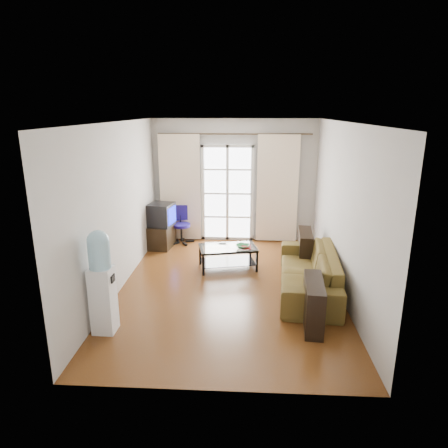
{
  "coord_description": "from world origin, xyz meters",
  "views": [
    {
      "loc": [
        0.27,
        -6.18,
        2.89
      ],
      "look_at": [
        -0.1,
        0.35,
        1.0
      ],
      "focal_mm": 32.0,
      "sensor_mm": 36.0,
      "label": 1
    }
  ],
  "objects_px": {
    "crt_tv": "(160,214)",
    "water_cooler": "(102,280)",
    "sofa": "(308,271)",
    "tv_stand": "(162,236)",
    "coffee_table": "(228,254)",
    "task_chair": "(181,232)"
  },
  "relations": [
    {
      "from": "tv_stand",
      "to": "water_cooler",
      "type": "relative_size",
      "value": 0.48
    },
    {
      "from": "tv_stand",
      "to": "crt_tv",
      "type": "bearing_deg",
      "value": -82.97
    },
    {
      "from": "tv_stand",
      "to": "water_cooler",
      "type": "distance_m",
      "value": 3.47
    },
    {
      "from": "tv_stand",
      "to": "sofa",
      "type": "bearing_deg",
      "value": -28.31
    },
    {
      "from": "sofa",
      "to": "task_chair",
      "type": "distance_m",
      "value": 3.39
    },
    {
      "from": "coffee_table",
      "to": "water_cooler",
      "type": "xyz_separation_m",
      "value": [
        -1.54,
        -2.3,
        0.47
      ]
    },
    {
      "from": "sofa",
      "to": "coffee_table",
      "type": "relative_size",
      "value": 2.03
    },
    {
      "from": "crt_tv",
      "to": "task_chair",
      "type": "height_order",
      "value": "crt_tv"
    },
    {
      "from": "crt_tv",
      "to": "task_chair",
      "type": "xyz_separation_m",
      "value": [
        0.38,
        0.36,
        -0.49
      ]
    },
    {
      "from": "coffee_table",
      "to": "task_chair",
      "type": "xyz_separation_m",
      "value": [
        -1.11,
        1.46,
        -0.03
      ]
    },
    {
      "from": "sofa",
      "to": "tv_stand",
      "type": "bearing_deg",
      "value": -119.81
    },
    {
      "from": "task_chair",
      "to": "coffee_table",
      "type": "bearing_deg",
      "value": -66.26
    },
    {
      "from": "water_cooler",
      "to": "sofa",
      "type": "bearing_deg",
      "value": 27.86
    },
    {
      "from": "coffee_table",
      "to": "crt_tv",
      "type": "distance_m",
      "value": 1.91
    },
    {
      "from": "sofa",
      "to": "tv_stand",
      "type": "distance_m",
      "value": 3.48
    },
    {
      "from": "sofa",
      "to": "crt_tv",
      "type": "relative_size",
      "value": 3.9
    },
    {
      "from": "coffee_table",
      "to": "task_chair",
      "type": "bearing_deg",
      "value": 127.25
    },
    {
      "from": "crt_tv",
      "to": "water_cooler",
      "type": "bearing_deg",
      "value": -79.89
    },
    {
      "from": "task_chair",
      "to": "water_cooler",
      "type": "xyz_separation_m",
      "value": [
        -0.43,
        -3.76,
        0.5
      ]
    },
    {
      "from": "coffee_table",
      "to": "water_cooler",
      "type": "height_order",
      "value": "water_cooler"
    },
    {
      "from": "coffee_table",
      "to": "tv_stand",
      "type": "distance_m",
      "value": 1.87
    },
    {
      "from": "tv_stand",
      "to": "task_chair",
      "type": "height_order",
      "value": "task_chair"
    }
  ]
}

